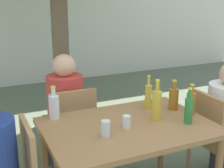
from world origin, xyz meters
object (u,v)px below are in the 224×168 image
(drinking_glass_0, at_px, (106,129))
(drinking_glass_1, at_px, (127,122))
(patio_chair_2, at_px, (71,127))
(amber_bottle_2, at_px, (174,98))
(green_bottle_5, at_px, (189,110))
(oil_cruet_3, at_px, (157,104))
(dining_table_front, at_px, (128,135))
(amber_bottle_0, at_px, (191,103))
(oil_cruet_1, at_px, (148,96))
(person_seated_2, at_px, (64,116))
(patio_chair_1, at_px, (213,133))
(water_bottle_4, at_px, (54,106))

(drinking_glass_0, bearing_deg, drinking_glass_1, 19.18)
(patio_chair_2, height_order, amber_bottle_2, amber_bottle_2)
(green_bottle_5, bearing_deg, patio_chair_2, 129.39)
(patio_chair_2, height_order, oil_cruet_3, oil_cruet_3)
(amber_bottle_2, bearing_deg, dining_table_front, -165.56)
(dining_table_front, relative_size, drinking_glass_0, 10.86)
(dining_table_front, bearing_deg, amber_bottle_0, -2.34)
(green_bottle_5, bearing_deg, oil_cruet_1, 106.39)
(dining_table_front, xyz_separation_m, oil_cruet_1, (0.32, 0.24, 0.21))
(person_seated_2, distance_m, oil_cruet_1, 0.96)
(dining_table_front, xyz_separation_m, person_seated_2, (-0.26, 0.92, -0.14))
(amber_bottle_0, height_order, drinking_glass_1, amber_bottle_0)
(patio_chair_1, height_order, amber_bottle_0, amber_bottle_0)
(patio_chair_2, relative_size, oil_cruet_1, 2.99)
(person_seated_2, xyz_separation_m, drinking_glass_1, (0.22, -0.96, 0.27))
(dining_table_front, distance_m, drinking_glass_0, 0.30)
(person_seated_2, bearing_deg, patio_chair_2, 90.00)
(oil_cruet_3, bearing_deg, amber_bottle_2, 27.76)
(amber_bottle_0, distance_m, drinking_glass_0, 0.82)
(oil_cruet_3, height_order, drinking_glass_0, oil_cruet_3)
(oil_cruet_1, height_order, oil_cruet_3, oil_cruet_3)
(patio_chair_2, relative_size, drinking_glass_0, 7.58)
(oil_cruet_3, distance_m, drinking_glass_0, 0.51)
(drinking_glass_0, bearing_deg, water_bottle_4, 116.90)
(dining_table_front, bearing_deg, person_seated_2, 105.75)
(patio_chair_1, distance_m, drinking_glass_1, 0.96)
(oil_cruet_3, bearing_deg, oil_cruet_1, 74.84)
(patio_chair_2, xyz_separation_m, amber_bottle_2, (0.77, -0.55, 0.35))
(oil_cruet_1, relative_size, oil_cruet_3, 0.91)
(amber_bottle_0, relative_size, green_bottle_5, 0.91)
(amber_bottle_2, distance_m, drinking_glass_0, 0.80)
(amber_bottle_0, bearing_deg, drinking_glass_0, -173.72)
(oil_cruet_1, distance_m, water_bottle_4, 0.82)
(patio_chair_1, xyz_separation_m, oil_cruet_3, (-0.62, -0.00, 0.38))
(drinking_glass_0, bearing_deg, patio_chair_1, 5.78)
(drinking_glass_1, bearing_deg, green_bottle_5, -14.80)
(patio_chair_2, bearing_deg, water_bottle_4, 54.34)
(dining_table_front, xyz_separation_m, drinking_glass_1, (-0.03, -0.04, 0.14))
(amber_bottle_2, bearing_deg, oil_cruet_3, -152.24)
(patio_chair_1, bearing_deg, amber_bottle_0, 94.44)
(patio_chair_2, height_order, water_bottle_4, water_bottle_4)
(patio_chair_1, height_order, drinking_glass_1, patio_chair_1)
(drinking_glass_1, bearing_deg, water_bottle_4, 137.52)
(oil_cruet_1, bearing_deg, drinking_glass_0, -147.83)
(person_seated_2, xyz_separation_m, oil_cruet_1, (0.58, -0.68, 0.34))
(patio_chair_1, xyz_separation_m, amber_bottle_0, (-0.30, -0.02, 0.35))
(person_seated_2, relative_size, amber_bottle_0, 4.51)
(dining_table_front, relative_size, patio_chair_1, 1.43)
(dining_table_front, xyz_separation_m, drinking_glass_0, (-0.24, -0.11, 0.15))
(oil_cruet_3, bearing_deg, person_seated_2, 119.16)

